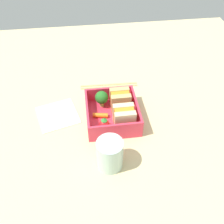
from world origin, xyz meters
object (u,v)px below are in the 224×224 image
(broccoli_floret, at_px, (102,98))
(carrot_stick_far_left, at_px, (100,115))
(sandwich_center_left, at_px, (124,117))
(strawberry_far_left, at_px, (104,124))
(chopstick_pair, at_px, (109,85))
(folded_napkin, at_px, (58,115))
(drinking_glass, at_px, (110,154))
(sandwich_left, at_px, (120,100))

(broccoli_floret, xyz_separation_m, carrot_stick_far_left, (0.05, -0.01, -0.02))
(carrot_stick_far_left, bearing_deg, sandwich_center_left, 60.93)
(strawberry_far_left, height_order, chopstick_pair, strawberry_far_left)
(broccoli_floret, distance_m, folded_napkin, 0.14)
(sandwich_center_left, height_order, drinking_glass, drinking_glass)
(sandwich_left, bearing_deg, chopstick_pair, -171.01)
(strawberry_far_left, height_order, folded_napkin, strawberry_far_left)
(chopstick_pair, bearing_deg, sandwich_left, 8.99)
(chopstick_pair, xyz_separation_m, drinking_glass, (0.30, -0.03, 0.04))
(sandwich_center_left, relative_size, broccoli_floret, 1.12)
(sandwich_center_left, distance_m, drinking_glass, 0.13)
(strawberry_far_left, xyz_separation_m, folded_napkin, (-0.08, -0.13, -0.03))
(drinking_glass, bearing_deg, folded_napkin, -145.07)
(broccoli_floret, relative_size, folded_napkin, 0.45)
(strawberry_far_left, relative_size, folded_napkin, 0.30)
(sandwich_center_left, bearing_deg, drinking_glass, -24.38)
(sandwich_left, xyz_separation_m, folded_napkin, (-0.00, -0.18, -0.04))
(strawberry_far_left, bearing_deg, sandwich_left, 144.20)
(chopstick_pair, bearing_deg, broccoli_floret, -17.97)
(sandwich_center_left, distance_m, chopstick_pair, 0.19)
(sandwich_left, height_order, chopstick_pair, sandwich_left)
(carrot_stick_far_left, bearing_deg, drinking_glass, 2.99)
(sandwich_left, distance_m, sandwich_center_left, 0.07)
(broccoli_floret, distance_m, chopstick_pair, 0.11)
(chopstick_pair, bearing_deg, drinking_glass, -6.54)
(sandwich_left, height_order, broccoli_floret, sandwich_left)
(sandwich_center_left, height_order, broccoli_floret, sandwich_center_left)
(sandwich_center_left, distance_m, folded_napkin, 0.20)
(sandwich_center_left, relative_size, strawberry_far_left, 1.65)
(sandwich_left, distance_m, drinking_glass, 0.19)
(folded_napkin, bearing_deg, chopstick_pair, 125.08)
(folded_napkin, bearing_deg, broccoli_floret, 95.21)
(chopstick_pair, xyz_separation_m, folded_napkin, (0.11, -0.16, -0.00))
(broccoli_floret, relative_size, strawberry_far_left, 1.47)
(carrot_stick_far_left, xyz_separation_m, folded_napkin, (-0.04, -0.12, -0.02))
(folded_napkin, bearing_deg, carrot_stick_far_left, 73.88)
(drinking_glass, bearing_deg, sandwich_left, 164.02)
(sandwich_left, bearing_deg, sandwich_center_left, 0.00)
(sandwich_center_left, bearing_deg, chopstick_pair, -174.30)
(broccoli_floret, bearing_deg, chopstick_pair, 162.03)
(sandwich_left, height_order, strawberry_far_left, sandwich_left)
(broccoli_floret, bearing_deg, sandwich_center_left, 32.70)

